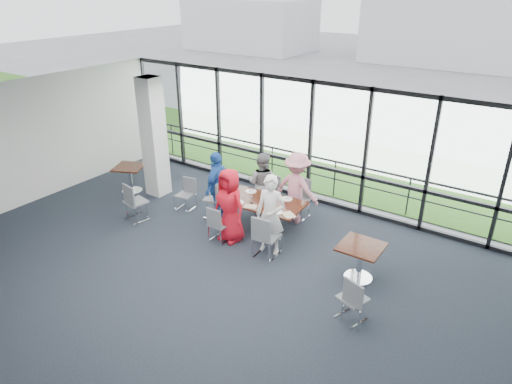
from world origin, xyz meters
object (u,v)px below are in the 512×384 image
Objects in this scene: structural_column at (154,138)px; main_table at (263,206)px; diner_end at (218,186)px; chair_main_fl at (268,195)px; diner_far_left at (262,183)px; chair_main_fr at (298,200)px; side_table_left at (130,171)px; chair_main_end at (215,198)px; diner_near_right at (271,215)px; chair_spare_r at (353,298)px; chair_main_nl at (219,224)px; side_table_right at (361,251)px; chair_spare_la at (136,202)px; diner_near_left at (230,205)px; chair_main_nr at (267,236)px; chair_spare_lb at (185,195)px; diner_far_right at (297,188)px.

main_table is (3.54, -0.09, -0.98)m from structural_column.
diner_end is 1.94× the size of chair_main_fl.
diner_end is (2.30, -0.21, -0.73)m from structural_column.
diner_far_left reaches higher than chair_main_fr.
chair_main_end is at bearing 3.30° from side_table_left.
diner_near_right reaches higher than chair_spare_r.
chair_main_fl is (0.10, 1.87, 0.03)m from chair_main_nl.
main_table is 0.98m from diner_near_right.
chair_spare_la is (-5.47, -0.77, -0.14)m from side_table_right.
side_table_right is 3.41m from chair_main_fl.
side_table_left is at bearing -104.77° from chair_main_end.
chair_spare_r is (3.37, -0.98, -0.42)m from diner_near_left.
diner_end is at bearing 2.83° from side_table_left.
chair_main_fr is at bearing 152.15° from chair_spare_r.
chair_spare_la is (-1.59, -1.22, -0.38)m from diner_end.
diner_near_right is at bearing 120.67° from chair_main_fl.
chair_main_fl is at bearing 53.92° from chair_spare_la.
side_table_left is 1.77m from chair_spare_la.
chair_spare_la is (-3.21, -2.33, 0.00)m from chair_main_fr.
diner_end is 1.82× the size of chair_main_nr.
chair_main_nr is at bearing 101.87° from chair_main_fr.
side_table_left is 4.91m from diner_near_right.
structural_column is 1.84× the size of diner_end.
chair_main_fr is at bearing 94.41° from chair_main_nr.
diner_far_left is at bearing 117.80° from chair_main_end.
side_table_right is at bearing 151.12° from chair_main_fl.
diner_near_left reaches higher than chair_spare_la.
diner_end reaches higher than chair_main_nr.
chair_main_end is (-1.37, -0.10, -0.13)m from main_table.
chair_main_nl is 3.63m from chair_spare_r.
chair_main_nr is 3.01m from chair_spare_lb.
chair_main_end is at bearing -107.19° from diner_end.
side_table_right is 1.27m from chair_spare_r.
chair_spare_r is (5.84, -0.43, -0.04)m from chair_spare_la.
side_table_right is 0.85× the size of chair_main_nr.
chair_main_nl is 1.85m from chair_spare_lb.
diner_near_left is (3.87, -0.52, 0.24)m from side_table_left.
chair_spare_lb is at bearing 27.59° from chair_main_fr.
diner_near_right reaches higher than diner_near_left.
structural_column reaches higher than diner_end.
diner_near_right reaches higher than side_table_left.
side_table_right is 0.52× the size of diner_far_left.
diner_far_right is at bearing 153.59° from chair_spare_r.
chair_spare_la reaches higher than side_table_right.
chair_main_fl is (3.10, 0.81, -1.15)m from structural_column.
diner_near_right reaches higher than chair_main_fr.
chair_spare_r is (3.44, -2.66, -0.00)m from chair_main_fl.
diner_near_left is (-3.01, -0.23, 0.23)m from side_table_right.
chair_spare_lb is at bearing 170.65° from diner_near_left.
side_table_left is at bearing 169.39° from chair_main_nl.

